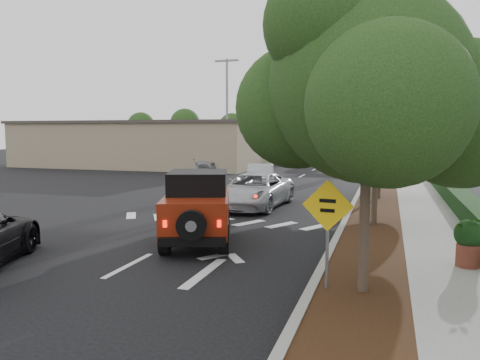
% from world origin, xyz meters
% --- Properties ---
extents(ground, '(120.00, 120.00, 0.00)m').
position_xyz_m(ground, '(0.00, 0.00, 0.00)').
color(ground, black).
rests_on(ground, ground).
extents(curb, '(0.20, 70.00, 0.15)m').
position_xyz_m(curb, '(4.60, 12.00, 0.07)').
color(curb, '#9E9B93').
rests_on(curb, ground).
extents(planting_strip, '(1.80, 70.00, 0.12)m').
position_xyz_m(planting_strip, '(5.60, 12.00, 0.06)').
color(planting_strip, black).
rests_on(planting_strip, ground).
extents(sidewalk, '(2.00, 70.00, 0.12)m').
position_xyz_m(sidewalk, '(7.50, 12.00, 0.06)').
color(sidewalk, gray).
rests_on(sidewalk, ground).
extents(hedge, '(0.80, 70.00, 0.80)m').
position_xyz_m(hedge, '(8.90, 12.00, 0.40)').
color(hedge, black).
rests_on(hedge, ground).
extents(commercial_building, '(22.00, 12.00, 4.00)m').
position_xyz_m(commercial_building, '(-16.00, 30.00, 2.00)').
color(commercial_building, gray).
rests_on(commercial_building, ground).
extents(transmission_tower, '(7.00, 4.00, 28.00)m').
position_xyz_m(transmission_tower, '(6.00, 48.00, 0.00)').
color(transmission_tower, slate).
rests_on(transmission_tower, ground).
extents(street_tree_near, '(3.80, 3.80, 5.92)m').
position_xyz_m(street_tree_near, '(5.60, -0.50, 0.00)').
color(street_tree_near, black).
rests_on(street_tree_near, ground).
extents(street_tree_mid, '(3.20, 3.20, 5.32)m').
position_xyz_m(street_tree_mid, '(5.60, 6.50, 0.00)').
color(street_tree_mid, black).
rests_on(street_tree_mid, ground).
extents(street_tree_far, '(3.40, 3.40, 5.62)m').
position_xyz_m(street_tree_far, '(5.60, 13.00, 0.00)').
color(street_tree_far, black).
rests_on(street_tree_far, ground).
extents(light_pole_a, '(2.00, 0.22, 9.00)m').
position_xyz_m(light_pole_a, '(-6.50, 26.00, 0.00)').
color(light_pole_a, slate).
rests_on(light_pole_a, ground).
extents(light_pole_b, '(2.00, 0.22, 9.00)m').
position_xyz_m(light_pole_b, '(-7.50, 38.00, 0.00)').
color(light_pole_b, slate).
rests_on(light_pole_b, ground).
extents(red_jeep, '(2.90, 4.28, 2.10)m').
position_xyz_m(red_jeep, '(0.66, 2.84, 1.07)').
color(red_jeep, black).
rests_on(red_jeep, ground).
extents(silver_suv_ahead, '(2.71, 5.40, 1.47)m').
position_xyz_m(silver_suv_ahead, '(0.50, 9.47, 0.73)').
color(silver_suv_ahead, '#B6B8BE').
rests_on(silver_suv_ahead, ground).
extents(silver_sedan_oncoming, '(2.30, 4.34, 1.36)m').
position_xyz_m(silver_sedan_oncoming, '(-1.18, 16.87, 0.68)').
color(silver_sedan_oncoming, '#A1A4A8').
rests_on(silver_sedan_oncoming, ground).
extents(parked_suv, '(5.17, 3.11, 1.65)m').
position_xyz_m(parked_suv, '(-8.89, 25.01, 0.82)').
color(parked_suv, '#97989E').
rests_on(parked_suv, ground).
extents(speed_hump_sign, '(1.04, 0.14, 2.22)m').
position_xyz_m(speed_hump_sign, '(4.89, -0.55, 1.54)').
color(speed_hump_sign, slate).
rests_on(speed_hump_sign, ground).
extents(terracotta_planter, '(0.68, 0.68, 1.18)m').
position_xyz_m(terracotta_planter, '(7.86, 2.00, 0.79)').
color(terracotta_planter, brown).
rests_on(terracotta_planter, ground).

